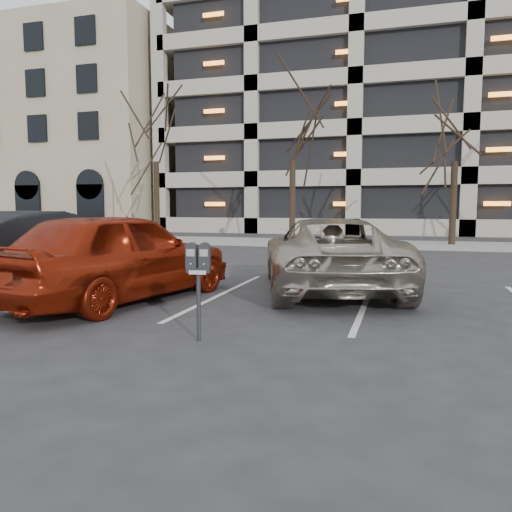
% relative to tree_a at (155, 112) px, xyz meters
% --- Properties ---
extents(ground, '(140.00, 140.00, 0.00)m').
position_rel_tree_a_xyz_m(ground, '(10.00, -16.00, -6.38)').
color(ground, '#28282B').
rests_on(ground, ground).
extents(sidewalk, '(80.00, 4.00, 0.12)m').
position_rel_tree_a_xyz_m(sidewalk, '(10.00, 0.00, -6.32)').
color(sidewalk, gray).
rests_on(sidewalk, ground).
extents(stall_lines, '(16.90, 5.20, 0.00)m').
position_rel_tree_a_xyz_m(stall_lines, '(8.60, -13.70, -6.38)').
color(stall_lines, silver).
rests_on(stall_lines, ground).
extents(office_building, '(26.00, 16.20, 15.00)m').
position_rel_tree_a_xyz_m(office_building, '(-18.00, 13.92, 1.11)').
color(office_building, gray).
rests_on(office_building, ground).
extents(tree_a, '(3.89, 3.89, 8.83)m').
position_rel_tree_a_xyz_m(tree_a, '(0.00, 0.00, 0.00)').
color(tree_a, black).
rests_on(tree_a, ground).
extents(tree_b, '(3.78, 3.78, 8.60)m').
position_rel_tree_a_xyz_m(tree_b, '(7.00, 0.00, -0.17)').
color(tree_b, black).
rests_on(tree_b, ground).
extents(tree_c, '(3.55, 3.55, 8.06)m').
position_rel_tree_a_xyz_m(tree_c, '(14.00, 0.00, -0.56)').
color(tree_c, black).
rests_on(tree_c, ground).
extents(parking_meter, '(0.34, 0.18, 1.25)m').
position_rel_tree_a_xyz_m(parking_meter, '(9.52, -17.00, -5.42)').
color(parking_meter, black).
rests_on(parking_meter, ground).
extents(suv_silver, '(3.90, 5.88, 1.51)m').
position_rel_tree_a_xyz_m(suv_silver, '(10.55, -12.55, -5.63)').
color(suv_silver, '#ABA191').
rests_on(suv_silver, ground).
extents(car_red, '(3.00, 5.23, 1.68)m').
position_rel_tree_a_xyz_m(car_red, '(7.05, -14.88, -5.55)').
color(car_red, maroon).
rests_on(car_red, ground).
extents(car_dark, '(3.23, 5.24, 1.63)m').
position_rel_tree_a_xyz_m(car_dark, '(4.15, -13.14, -5.57)').
color(car_dark, black).
rests_on(car_dark, ground).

